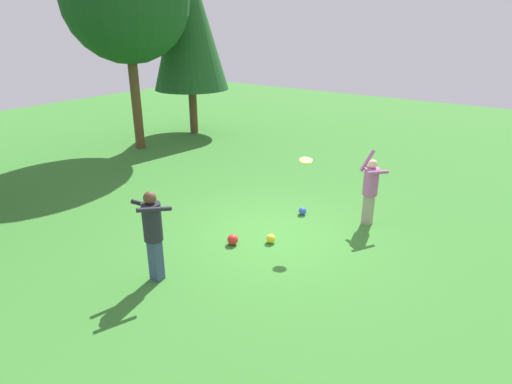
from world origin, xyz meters
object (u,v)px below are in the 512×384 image
at_px(person_thrower, 370,186).
at_px(person_catcher, 153,228).
at_px(ball_blue, 302,211).
at_px(tree_far_right, 188,20).
at_px(ball_yellow, 271,239).
at_px(ball_red, 233,240).
at_px(frisbee, 306,161).

height_order(person_thrower, person_catcher, person_thrower).
relative_size(ball_blue, tree_far_right, 0.03).
height_order(person_catcher, ball_blue, person_catcher).
bearing_deg(ball_yellow, person_thrower, -31.51).
bearing_deg(ball_blue, ball_yellow, -173.85).
distance_m(ball_yellow, ball_red, 0.82).
bearing_deg(person_catcher, ball_yellow, 2.53).
xyz_separation_m(person_catcher, tree_far_right, (8.73, 7.32, 3.49)).
height_order(person_catcher, ball_yellow, person_catcher).
distance_m(person_thrower, tree_far_right, 11.04).
distance_m(person_catcher, ball_blue, 4.23).
bearing_deg(ball_red, ball_yellow, -48.83).
distance_m(ball_red, tree_far_right, 11.18).
height_order(person_thrower, ball_yellow, person_thrower).
bearing_deg(tree_far_right, ball_blue, -120.10).
height_order(ball_blue, tree_far_right, tree_far_right).
distance_m(frisbee, tree_far_right, 10.72).
relative_size(person_thrower, ball_red, 7.48).
height_order(person_thrower, ball_blue, person_thrower).
distance_m(frisbee, ball_red, 2.28).
distance_m(person_thrower, person_catcher, 5.04).
height_order(person_thrower, tree_far_right, tree_far_right).
bearing_deg(tree_far_right, person_thrower, -113.81).
xyz_separation_m(person_thrower, person_catcher, (-4.52, 2.23, 0.10)).
distance_m(person_thrower, ball_blue, 1.77).
relative_size(ball_blue, ball_red, 0.82).
bearing_deg(ball_blue, frisbee, -149.69).
xyz_separation_m(ball_yellow, tree_far_right, (6.34, 8.25, 4.43)).
distance_m(ball_blue, ball_red, 2.25).
relative_size(person_catcher, tree_far_right, 0.24).
bearing_deg(person_catcher, tree_far_right, 63.75).
xyz_separation_m(person_catcher, ball_red, (1.85, -0.31, -0.92)).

